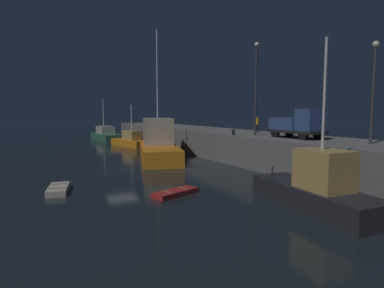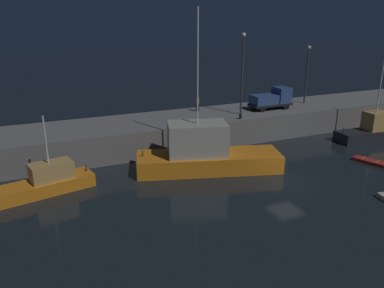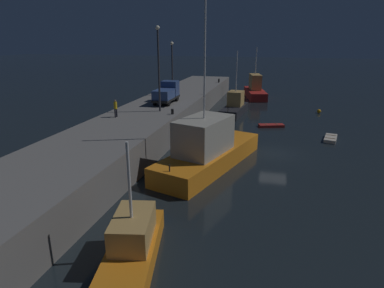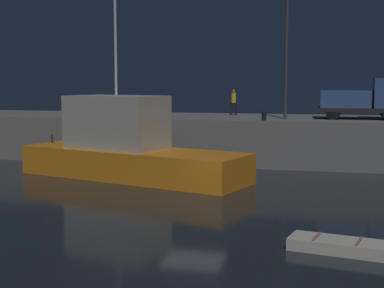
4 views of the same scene
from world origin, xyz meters
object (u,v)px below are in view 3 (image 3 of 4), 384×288
fishing_boat_blue (235,107)px  dockworker (116,107)px  rowboat_white_mid (331,138)px  fishing_boat_orange (255,90)px  lamp_post_east (172,64)px  bollard_central (172,112)px  fishing_boat_white (208,149)px  mooring_buoy_near (319,111)px  bollard_west (219,81)px  lamp_post_west (159,63)px  dinghy_orange_near (271,126)px  utility_truck (167,93)px  fishing_boat_grey (131,250)px

fishing_boat_blue → dockworker: bearing=150.3°
rowboat_white_mid → fishing_boat_orange: bearing=21.7°
fishing_boat_blue → lamp_post_east: 10.44m
bollard_central → dockworker: bearing=118.1°
fishing_boat_blue → fishing_boat_white: size_ratio=0.63×
mooring_buoy_near → lamp_post_east: size_ratio=0.08×
lamp_post_east → bollard_west: (14.63, -3.77, -3.83)m
bollard_central → lamp_post_west: bearing=58.2°
dinghy_orange_near → rowboat_white_mid: rowboat_white_mid is taller
lamp_post_west → bollard_central: bearing=-121.8°
utility_truck → fishing_boat_grey: bearing=-165.1°
lamp_post_east → rowboat_white_mid: bearing=-110.3°
rowboat_white_mid → mooring_buoy_near: bearing=-0.5°
lamp_post_west → bollard_central: size_ratio=16.41×
fishing_boat_orange → rowboat_white_mid: bearing=-158.3°
mooring_buoy_near → dockworker: size_ratio=0.32×
fishing_boat_white → mooring_buoy_near: (24.41, -11.06, -1.31)m
bollard_central → mooring_buoy_near: bearing=-42.3°
bollard_west → fishing_boat_blue: bearing=-159.6°
utility_truck → dinghy_orange_near: bearing=-78.7°
lamp_post_west → mooring_buoy_near: bearing=-47.0°
fishing_boat_white → rowboat_white_mid: 15.42m
mooring_buoy_near → bollard_central: size_ratio=1.04×
fishing_boat_orange → lamp_post_east: lamp_post_east is taller
utility_truck → bollard_central: (-5.73, -2.53, -0.94)m
rowboat_white_mid → bollard_central: 16.83m
fishing_boat_grey → rowboat_white_mid: fishing_boat_grey is taller
fishing_boat_white → rowboat_white_mid: size_ratio=4.54×
rowboat_white_mid → bollard_central: (-4.15, 16.05, 2.87)m
fishing_boat_white → dockworker: fishing_boat_white is taller
lamp_post_west → bollard_west: lamp_post_west is taller
fishing_boat_blue → rowboat_white_mid: bearing=-131.0°
fishing_boat_blue → utility_truck: size_ratio=1.71×
rowboat_white_mid → dockworker: bearing=108.0°
lamp_post_west → fishing_boat_orange: bearing=-16.2°
fishing_boat_orange → dockworker: (-31.33, 11.28, 2.42)m
dinghy_orange_near → utility_truck: utility_truck is taller
fishing_boat_blue → fishing_boat_white: 20.75m
lamp_post_west → dockworker: size_ratio=5.00×
lamp_post_east → fishing_boat_grey: bearing=-165.8°
fishing_boat_orange → mooring_buoy_near: size_ratio=18.07×
fishing_boat_blue → utility_truck: fishing_boat_blue is taller
fishing_boat_white → fishing_boat_grey: bearing=176.4°
mooring_buoy_near → dockworker: bearing=134.0°
fishing_boat_blue → fishing_boat_grey: fishing_boat_blue is taller
fishing_boat_orange → lamp_post_east: (-17.24, 9.92, 5.58)m
fishing_boat_grey → bollard_west: fishing_boat_grey is taller
fishing_boat_orange → lamp_post_west: (-27.58, 8.03, 6.44)m
rowboat_white_mid → dockworker: 22.40m
fishing_boat_white → fishing_boat_orange: size_ratio=1.38×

